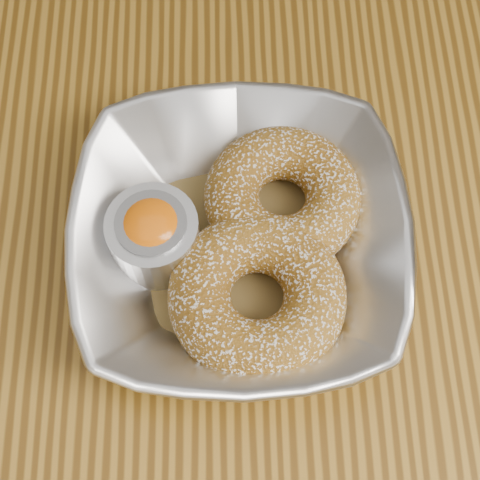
{
  "coord_description": "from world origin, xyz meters",
  "views": [
    {
      "loc": [
        0.02,
        -0.27,
        1.22
      ],
      "look_at": [
        0.02,
        -0.08,
        0.78
      ],
      "focal_mm": 55.0,
      "sensor_mm": 36.0,
      "label": 1
    }
  ],
  "objects_px": {
    "serving_bowl": "(240,242)",
    "donut_back": "(282,197)",
    "table": "(211,217)",
    "donut_front": "(257,296)",
    "ramekin": "(154,235)"
  },
  "relations": [
    {
      "from": "serving_bowl",
      "to": "donut_back",
      "type": "xyz_separation_m",
      "value": [
        0.03,
        0.03,
        0.0
      ]
    },
    {
      "from": "serving_bowl",
      "to": "donut_back",
      "type": "height_order",
      "value": "serving_bowl"
    },
    {
      "from": "serving_bowl",
      "to": "donut_back",
      "type": "distance_m",
      "value": 0.04
    },
    {
      "from": "table",
      "to": "serving_bowl",
      "type": "height_order",
      "value": "serving_bowl"
    },
    {
      "from": "donut_back",
      "to": "donut_front",
      "type": "height_order",
      "value": "donut_front"
    },
    {
      "from": "table",
      "to": "donut_front",
      "type": "relative_size",
      "value": 10.57
    },
    {
      "from": "donut_front",
      "to": "ramekin",
      "type": "xyz_separation_m",
      "value": [
        -0.07,
        0.04,
        0.0
      ]
    },
    {
      "from": "serving_bowl",
      "to": "donut_back",
      "type": "relative_size",
      "value": 2.08
    },
    {
      "from": "serving_bowl",
      "to": "donut_back",
      "type": "bearing_deg",
      "value": 46.98
    },
    {
      "from": "serving_bowl",
      "to": "table",
      "type": "bearing_deg",
      "value": 106.12
    },
    {
      "from": "serving_bowl",
      "to": "ramekin",
      "type": "xyz_separation_m",
      "value": [
        -0.06,
        0.0,
        0.01
      ]
    },
    {
      "from": "serving_bowl",
      "to": "donut_front",
      "type": "distance_m",
      "value": 0.04
    },
    {
      "from": "ramekin",
      "to": "table",
      "type": "bearing_deg",
      "value": 66.57
    },
    {
      "from": "ramekin",
      "to": "donut_front",
      "type": "bearing_deg",
      "value": -32.5
    },
    {
      "from": "donut_back",
      "to": "donut_front",
      "type": "relative_size",
      "value": 0.93
    }
  ]
}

